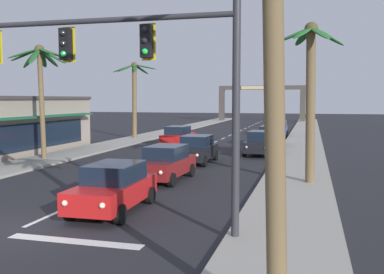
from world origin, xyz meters
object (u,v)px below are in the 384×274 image
Objects in this scene: sedan_fifth_in_queue at (197,149)px; sedan_parked_far_kerb at (261,143)px; palm_left_second at (41,73)px; palm_left_third at (134,88)px; sedan_parked_nearest_kerb at (278,128)px; traffic_signal_mast at (118,62)px; sedan_oncoming_far at (178,136)px; sedan_parked_mid_kerb at (270,136)px; sedan_lead_at_stop_bar at (114,187)px; town_gateway_arch at (261,98)px; palm_right_second at (311,80)px; sedan_third_in_queue at (165,163)px.

sedan_fifth_in_queue is 5.89m from sedan_parked_far_kerb.
palm_left_second is 15.73m from palm_left_third.
palm_left_second is (-13.23, -22.32, 4.70)m from sedan_parked_nearest_kerb.
palm_left_second reaches higher than traffic_signal_mast.
sedan_oncoming_far is 1.00× the size of sedan_parked_mid_kerb.
palm_left_second is at bearing -120.20° from sedan_oncoming_far.
sedan_parked_nearest_kerb is at bearing 84.34° from sedan_lead_at_stop_bar.
palm_left_third is at bearing 124.93° from sedan_fifth_in_queue.
sedan_parked_far_kerb is 16.84m from palm_left_third.
sedan_parked_mid_kerb is (0.08, -10.28, 0.00)m from sedan_parked_nearest_kerb.
sedan_fifth_in_queue is 11.15m from sedan_parked_mid_kerb.
sedan_parked_mid_kerb is at bearing -82.70° from town_gateway_arch.
sedan_lead_at_stop_bar and sedan_parked_mid_kerb have the same top height.
palm_left_third reaches higher than sedan_oncoming_far.
sedan_parked_nearest_kerb is at bearing 90.47° from sedan_parked_mid_kerb.
palm_right_second reaches higher than sedan_parked_mid_kerb.
sedan_parked_mid_kerb is 14.56m from palm_left_third.
palm_left_second is at bearing 132.85° from sedan_lead_at_stop_bar.
town_gateway_arch reaches higher than sedan_oncoming_far.
sedan_parked_nearest_kerb is 1.00× the size of sedan_parked_mid_kerb.
sedan_third_in_queue is at bearing -89.85° from sedan_fifth_in_queue.
sedan_fifth_in_queue is 0.61× the size of palm_right_second.
palm_left_third is at bearing -102.65° from town_gateway_arch.
palm_left_third is (-13.47, 3.68, 4.10)m from sedan_parked_mid_kerb.
palm_left_third is (-13.33, 9.44, 4.10)m from sedan_parked_far_kerb.
sedan_parked_nearest_kerb is at bearing 59.35° from palm_left_second.
sedan_parked_mid_kerb is 0.61× the size of palm_right_second.
traffic_signal_mast is at bearing -94.97° from sedan_parked_mid_kerb.
traffic_signal_mast is 0.70× the size of town_gateway_arch.
traffic_signal_mast is 25.31m from sedan_parked_mid_kerb.
town_gateway_arch is (-8.38, 56.63, -0.72)m from palm_right_second.
palm_left_second reaches higher than sedan_third_in_queue.
sedan_oncoming_far is 1.00× the size of sedan_parked_far_kerb.
palm_right_second is (6.69, -5.50, 3.92)m from sedan_fifth_in_queue.
traffic_signal_mast is 2.30× the size of sedan_oncoming_far.
palm_left_third reaches higher than town_gateway_arch.
sedan_fifth_in_queue is at bearing 140.61° from palm_right_second.
sedan_lead_at_stop_bar is at bearing -100.72° from sedan_parked_far_kerb.
traffic_signal_mast is at bearing -84.61° from sedan_fifth_in_queue.
palm_right_second is at bearing -39.39° from sedan_fifth_in_queue.
town_gateway_arch is (-1.84, 63.31, 3.20)m from sedan_lead_at_stop_bar.
palm_left_second is (-9.82, 4.63, 4.70)m from sedan_third_in_queue.
traffic_signal_mast is 2.32× the size of sedan_fifth_in_queue.
town_gateway_arch is (8.11, 52.59, -1.50)m from palm_left_second.
sedan_lead_at_stop_bar is 6.09m from sedan_third_in_queue.
sedan_lead_at_stop_bar is at bearing -98.40° from sedan_parked_mid_kerb.
traffic_signal_mast is 10.29m from palm_right_second.
sedan_lead_at_stop_bar is at bearing -134.39° from palm_right_second.
traffic_signal_mast reaches higher than sedan_fifth_in_queue.
sedan_oncoming_far and sedan_parked_nearest_kerb have the same top height.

